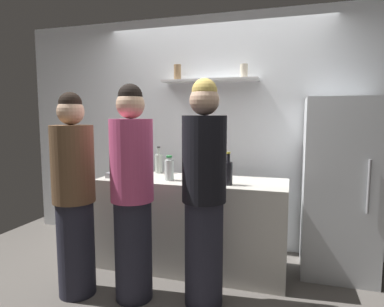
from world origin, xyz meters
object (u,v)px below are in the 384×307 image
object	(u,v)px
wine_bottle_pale_glass	(159,163)
person_brown_jacket	(74,197)
water_bottle_plastic	(169,169)
utensil_holder	(192,173)
refrigerator	(339,187)
person_blonde	(204,195)
person_pink_top	(132,195)
wine_bottle_dark_glass	(228,172)
baking_pan	(127,175)

from	to	relation	value
wine_bottle_pale_glass	person_brown_jacket	world-z (taller)	person_brown_jacket
person_brown_jacket	wine_bottle_pale_glass	bearing A→B (deg)	-109.51
wine_bottle_pale_glass	water_bottle_plastic	distance (m)	0.43
utensil_holder	refrigerator	bearing A→B (deg)	11.55
refrigerator	person_blonde	bearing A→B (deg)	-140.43
utensil_holder	water_bottle_plastic	size ratio (longest dim) A/B	0.92
refrigerator	person_pink_top	size ratio (longest dim) A/B	0.95
person_pink_top	person_blonde	size ratio (longest dim) A/B	0.98
person_pink_top	refrigerator	bearing A→B (deg)	-105.52
person_pink_top	person_blonde	bearing A→B (deg)	-127.40
refrigerator	person_pink_top	bearing A→B (deg)	-149.25
utensil_holder	water_bottle_plastic	distance (m)	0.23
wine_bottle_dark_glass	person_pink_top	size ratio (longest dim) A/B	0.17
utensil_holder	wine_bottle_dark_glass	distance (m)	0.44
person_pink_top	person_brown_jacket	distance (m)	0.49
person_brown_jacket	person_blonde	bearing A→B (deg)	-171.89
wine_bottle_pale_glass	person_blonde	world-z (taller)	person_blonde
wine_bottle_pale_glass	wine_bottle_dark_glass	xyz separation A→B (m)	(0.83, -0.40, 0.00)
person_pink_top	person_brown_jacket	xyz separation A→B (m)	(-0.49, -0.08, -0.03)
refrigerator	person_blonde	world-z (taller)	person_blonde
baking_pan	utensil_holder	xyz separation A→B (m)	(0.65, 0.10, 0.03)
utensil_holder	wine_bottle_pale_glass	distance (m)	0.49
refrigerator	wine_bottle_dark_glass	size ratio (longest dim) A/B	5.63
utensil_holder	person_brown_jacket	size ratio (longest dim) A/B	0.13
person_blonde	person_brown_jacket	distance (m)	1.07
refrigerator	baking_pan	size ratio (longest dim) A/B	4.86
utensil_holder	person_blonde	world-z (taller)	person_blonde
person_pink_top	person_brown_jacket	size ratio (longest dim) A/B	1.03
wine_bottle_pale_glass	water_bottle_plastic	size ratio (longest dim) A/B	1.21
refrigerator	wine_bottle_pale_glass	distance (m)	1.80
person_pink_top	water_bottle_plastic	bearing A→B (deg)	-56.56
water_bottle_plastic	utensil_holder	bearing A→B (deg)	36.80
refrigerator	utensil_holder	distance (m)	1.39
utensil_holder	wine_bottle_dark_glass	size ratio (longest dim) A/B	0.74
water_bottle_plastic	person_brown_jacket	world-z (taller)	person_brown_jacket
refrigerator	water_bottle_plastic	size ratio (longest dim) A/B	7.04
baking_pan	refrigerator	bearing A→B (deg)	10.74
utensil_holder	wine_bottle_pale_glass	bearing A→B (deg)	153.85
wine_bottle_pale_glass	person_brown_jacket	bearing A→B (deg)	-108.68
wine_bottle_pale_glass	person_pink_top	world-z (taller)	person_pink_top
baking_pan	wine_bottle_dark_glass	xyz separation A→B (m)	(1.04, -0.08, 0.09)
wine_bottle_pale_glass	person_pink_top	size ratio (longest dim) A/B	0.16
person_pink_top	wine_bottle_dark_glass	bearing A→B (deg)	-99.11
utensil_holder	person_blonde	size ratio (longest dim) A/B	0.12
baking_pan	water_bottle_plastic	world-z (taller)	water_bottle_plastic
wine_bottle_dark_glass	person_blonde	distance (m)	0.45
person_pink_top	wine_bottle_pale_glass	bearing A→B (deg)	-36.83
utensil_holder	person_pink_top	size ratio (longest dim) A/B	0.12
utensil_holder	person_pink_top	bearing A→B (deg)	-112.23
refrigerator	person_pink_top	xyz separation A→B (m)	(-1.64, -0.98, 0.04)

